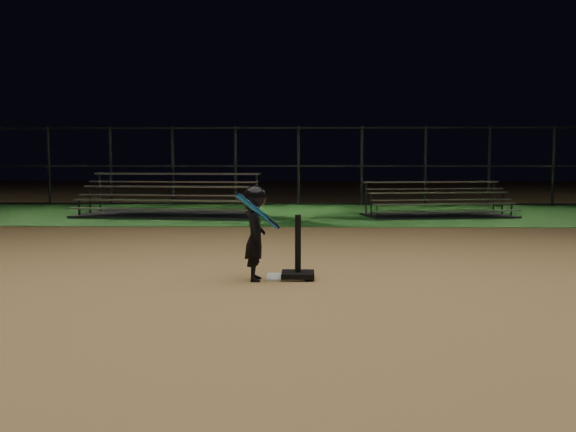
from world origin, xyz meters
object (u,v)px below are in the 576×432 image
object	(u,v)px
batting_tee	(298,266)
bleacher_right	(438,210)
bleacher_left	(169,208)
home_plate	(286,277)
child_batter	(255,230)

from	to	relation	value
batting_tee	bleacher_right	size ratio (longest dim) A/B	0.19
bleacher_left	home_plate	bearing A→B (deg)	-62.95
home_plate	child_batter	xyz separation A→B (m)	(-0.34, -0.17, 0.57)
child_batter	batting_tee	bearing A→B (deg)	-81.09
home_plate	bleacher_right	distance (m)	9.39
child_batter	bleacher_right	distance (m)	9.68
home_plate	bleacher_left	bearing A→B (deg)	110.39
bleacher_left	child_batter	bearing A→B (deg)	-65.30
home_plate	bleacher_left	size ratio (longest dim) A/B	0.10
home_plate	child_batter	world-z (taller)	child_batter
batting_tee	home_plate	bearing A→B (deg)	157.23
bleacher_left	bleacher_right	bearing A→B (deg)	6.92
batting_tee	bleacher_right	bearing A→B (deg)	68.74
batting_tee	bleacher_right	xyz separation A→B (m)	(3.40, 8.75, 0.03)
child_batter	bleacher_left	world-z (taller)	child_batter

